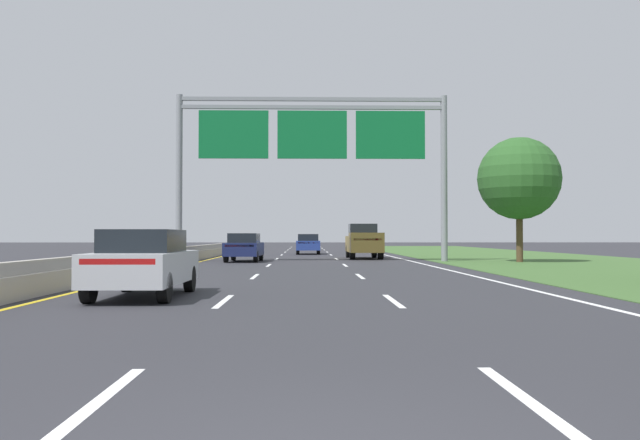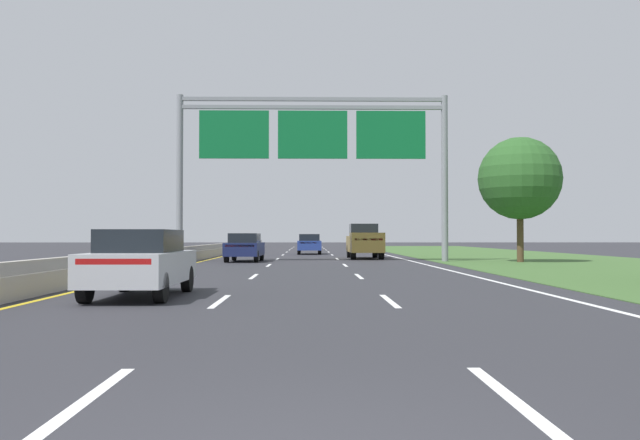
{
  "view_description": "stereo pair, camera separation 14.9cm",
  "coord_description": "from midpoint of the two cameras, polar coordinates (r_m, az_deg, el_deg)",
  "views": [
    {
      "loc": [
        -0.07,
        -4.27,
        1.42
      ],
      "look_at": [
        0.61,
        27.51,
        2.18
      ],
      "focal_mm": 37.94,
      "sensor_mm": 36.0,
      "label": 1
    },
    {
      "loc": [
        0.07,
        -4.28,
        1.42
      ],
      "look_at": [
        0.61,
        27.51,
        2.18
      ],
      "focal_mm": 37.94,
      "sensor_mm": 36.0,
      "label": 2
    }
  ],
  "objects": [
    {
      "name": "grass_verge_right",
      "position": [
        41.7,
        18.33,
        -3.23
      ],
      "size": [
        14.0,
        110.0,
        0.02
      ],
      "primitive_type": "cube",
      "color": "#3D602D",
      "rests_on": "ground"
    },
    {
      "name": "car_silver_left_lane_sedan",
      "position": [
        16.3,
        -14.89,
        -3.44
      ],
      "size": [
        1.85,
        4.41,
        1.57
      ],
      "rotation": [
        0.0,
        0.0,
        1.56
      ],
      "color": "#B2B5BA",
      "rests_on": "ground"
    },
    {
      "name": "lane_striping",
      "position": [
        38.84,
        -1.24,
        -3.45
      ],
      "size": [
        11.96,
        106.0,
        0.01
      ],
      "color": "white",
      "rests_on": "ground"
    },
    {
      "name": "overhead_sign_gantry",
      "position": [
        37.62,
        -0.78,
        6.54
      ],
      "size": [
        15.06,
        0.42,
        9.25
      ],
      "color": "gray",
      "rests_on": "ground"
    },
    {
      "name": "median_barrier_concrete",
      "position": [
        39.84,
        -10.79,
        -2.87
      ],
      "size": [
        0.6,
        110.0,
        0.85
      ],
      "color": "#A8A399",
      "rests_on": "ground"
    },
    {
      "name": "roadside_tree_mid",
      "position": [
        38.16,
        16.34,
        3.37
      ],
      "size": [
        4.46,
        4.46,
        6.77
      ],
      "color": "#4C3823",
      "rests_on": "ground"
    },
    {
      "name": "car_navy_left_lane_sedan",
      "position": [
        37.92,
        -6.52,
        -2.26
      ],
      "size": [
        1.94,
        4.45,
        1.57
      ],
      "rotation": [
        0.0,
        0.0,
        1.54
      ],
      "color": "#161E47",
      "rests_on": "ground"
    },
    {
      "name": "car_blue_centre_lane_sedan",
      "position": [
        52.89,
        -1.09,
        -2.01
      ],
      "size": [
        1.83,
        4.4,
        1.57
      ],
      "rotation": [
        0.0,
        0.0,
        1.57
      ],
      "color": "navy",
      "rests_on": "ground"
    },
    {
      "name": "pickup_truck_gold",
      "position": [
        42.75,
        3.61,
        -1.82
      ],
      "size": [
        2.02,
        5.41,
        2.2
      ],
      "rotation": [
        0.0,
        0.0,
        1.57
      ],
      "color": "#A38438",
      "rests_on": "ground"
    },
    {
      "name": "ground_plane",
      "position": [
        39.3,
        -1.24,
        -3.43
      ],
      "size": [
        220.0,
        220.0,
        0.0
      ],
      "primitive_type": "plane",
      "color": "#2B2B30"
    }
  ]
}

